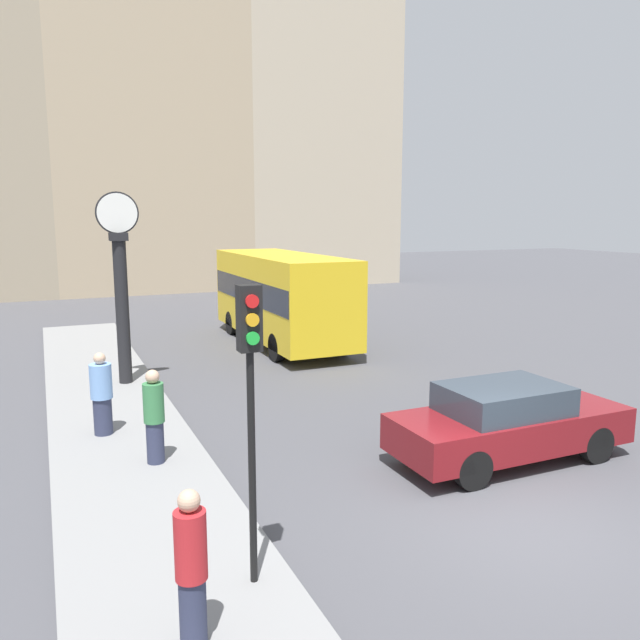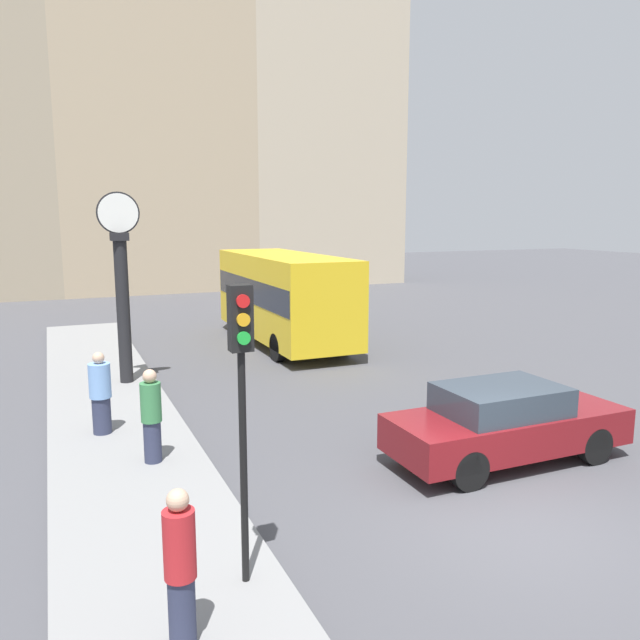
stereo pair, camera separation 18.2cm
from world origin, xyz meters
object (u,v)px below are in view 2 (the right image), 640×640
Objects in this scene: street_clock at (122,290)px; pedestrian_red_top at (180,568)px; pedestrian_green_hoodie at (151,416)px; bus_distant at (284,294)px; sedan_car at (506,423)px; traffic_light_near at (242,373)px; pedestrian_blue_stripe at (101,394)px.

street_clock is 11.11m from pedestrian_red_top.
street_clock is 6.09m from pedestrian_green_hoodie.
street_clock is (-5.84, -3.72, 0.81)m from bus_distant.
pedestrian_red_top is (-6.55, -2.91, 0.27)m from sedan_car.
traffic_light_near is at bearing -112.00° from bus_distant.
pedestrian_green_hoodie reaches higher than pedestrian_blue_stripe.
pedestrian_red_top is (-0.93, -0.87, -1.73)m from traffic_light_near.
pedestrian_green_hoodie is (-6.05, -9.59, -0.79)m from bus_distant.
sedan_car is 2.65× the size of pedestrian_red_top.
pedestrian_green_hoodie is at bearing -91.97° from street_clock.
pedestrian_red_top is at bearing -137.12° from traffic_light_near.
traffic_light_near is at bearing -160.02° from sedan_car.
sedan_car is at bearing -19.91° from pedestrian_green_hoodie.
traffic_light_near reaches higher than pedestrian_red_top.
pedestrian_red_top reaches higher than pedestrian_blue_stripe.
street_clock is (-5.87, 8.07, 1.86)m from sedan_car.
sedan_car is at bearing -89.88° from bus_distant.
street_clock is at bearing 86.46° from pedestrian_red_top.
traffic_light_near is (-5.62, -2.04, 2.00)m from sedan_car.
traffic_light_near is at bearing -83.88° from pedestrian_green_hoodie.
sedan_car is at bearing -31.39° from pedestrian_blue_stripe.
traffic_light_near is 2.11× the size of pedestrian_red_top.
bus_distant is 4.68× the size of pedestrian_red_top.
traffic_light_near is at bearing -79.28° from pedestrian_blue_stripe.
traffic_light_near reaches higher than bus_distant.
pedestrian_blue_stripe is at bearing 91.95° from pedestrian_red_top.
pedestrian_green_hoodie is (-6.07, 2.20, 0.26)m from sedan_car.
street_clock is at bearing -147.49° from bus_distant.
bus_distant is 16.10m from pedestrian_red_top.
pedestrian_blue_stripe is (-0.92, -3.93, -1.63)m from street_clock.
pedestrian_green_hoodie is at bearing -122.22° from bus_distant.
traffic_light_near is 0.73× the size of street_clock.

